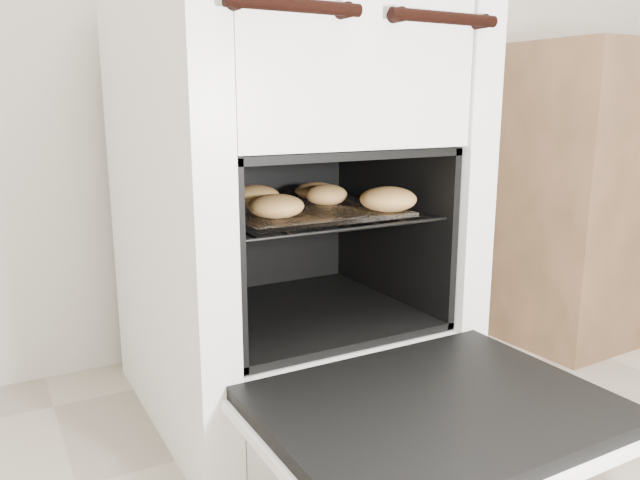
{
  "coord_description": "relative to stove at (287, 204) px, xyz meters",
  "views": [
    {
      "loc": [
        -0.77,
        -0.03,
        0.67
      ],
      "look_at": [
        -0.19,
        1.02,
        0.4
      ],
      "focal_mm": 35.0,
      "sensor_mm": 36.0,
      "label": 1
    }
  ],
  "objects": [
    {
      "name": "oven_rack",
      "position": [
        -0.0,
        -0.07,
        -0.01
      ],
      "size": [
        0.44,
        0.42,
        0.01
      ],
      "color": "black",
      "rests_on": "stove"
    },
    {
      "name": "baked_rolls",
      "position": [
        -0.0,
        -0.09,
        0.03
      ],
      "size": [
        0.37,
        0.35,
        0.05
      ],
      "color": "tan",
      "rests_on": "foil_sheet"
    },
    {
      "name": "stove",
      "position": [
        0.0,
        0.0,
        0.0
      ],
      "size": [
        0.61,
        0.67,
        0.93
      ],
      "color": "white",
      "rests_on": "ground"
    },
    {
      "name": "counter",
      "position": [
        1.1,
        0.07,
        -0.04
      ],
      "size": [
        0.84,
        0.58,
        0.82
      ],
      "primitive_type": "cube",
      "rotation": [
        0.0,
        0.0,
        0.04
      ],
      "color": "brown",
      "rests_on": "ground"
    },
    {
      "name": "oven_door",
      "position": [
        0.0,
        -0.51,
        -0.25
      ],
      "size": [
        0.55,
        0.42,
        0.04
      ],
      "color": "black",
      "rests_on": "stove"
    },
    {
      "name": "foil_sheet",
      "position": [
        0.0,
        -0.09,
        -0.0
      ],
      "size": [
        0.34,
        0.3,
        0.01
      ],
      "primitive_type": "cube",
      "color": "white",
      "rests_on": "oven_rack"
    }
  ]
}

